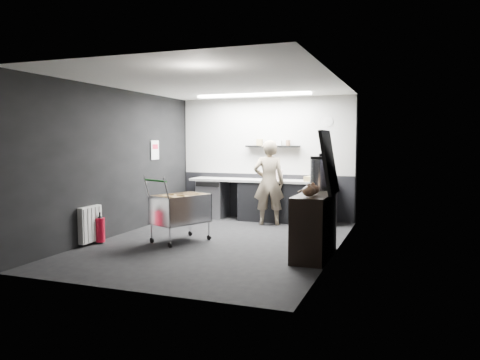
% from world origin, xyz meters
% --- Properties ---
extents(floor, '(5.50, 5.50, 0.00)m').
position_xyz_m(floor, '(0.00, 0.00, 0.00)').
color(floor, black).
rests_on(floor, ground).
extents(ceiling, '(5.50, 5.50, 0.00)m').
position_xyz_m(ceiling, '(0.00, 0.00, 2.70)').
color(ceiling, white).
rests_on(ceiling, wall_back).
extents(wall_back, '(5.50, 0.00, 5.50)m').
position_xyz_m(wall_back, '(0.00, 2.75, 1.35)').
color(wall_back, black).
rests_on(wall_back, floor).
extents(wall_front, '(5.50, 0.00, 5.50)m').
position_xyz_m(wall_front, '(0.00, -2.75, 1.35)').
color(wall_front, black).
rests_on(wall_front, floor).
extents(wall_left, '(0.00, 5.50, 5.50)m').
position_xyz_m(wall_left, '(-2.00, 0.00, 1.35)').
color(wall_left, black).
rests_on(wall_left, floor).
extents(wall_right, '(0.00, 5.50, 5.50)m').
position_xyz_m(wall_right, '(2.00, 0.00, 1.35)').
color(wall_right, black).
rests_on(wall_right, floor).
extents(kitchen_wall_panel, '(3.95, 0.02, 1.70)m').
position_xyz_m(kitchen_wall_panel, '(0.00, 2.73, 1.85)').
color(kitchen_wall_panel, '#B3B2AE').
rests_on(kitchen_wall_panel, wall_back).
extents(dado_panel, '(3.95, 0.02, 1.00)m').
position_xyz_m(dado_panel, '(0.00, 2.73, 0.50)').
color(dado_panel, black).
rests_on(dado_panel, wall_back).
extents(floating_shelf, '(1.20, 0.22, 0.04)m').
position_xyz_m(floating_shelf, '(0.20, 2.62, 1.62)').
color(floating_shelf, black).
rests_on(floating_shelf, wall_back).
extents(wall_clock, '(0.20, 0.03, 0.20)m').
position_xyz_m(wall_clock, '(1.40, 2.72, 2.15)').
color(wall_clock, silver).
rests_on(wall_clock, wall_back).
extents(poster, '(0.02, 0.30, 0.40)m').
position_xyz_m(poster, '(-1.98, 1.30, 1.55)').
color(poster, white).
rests_on(poster, wall_left).
extents(poster_red_band, '(0.02, 0.22, 0.10)m').
position_xyz_m(poster_red_band, '(-1.98, 1.30, 1.62)').
color(poster_red_band, red).
rests_on(poster_red_band, poster).
extents(radiator, '(0.10, 0.50, 0.60)m').
position_xyz_m(radiator, '(-1.94, -0.90, 0.35)').
color(radiator, silver).
rests_on(radiator, wall_left).
extents(ceiling_strip, '(2.40, 0.20, 0.04)m').
position_xyz_m(ceiling_strip, '(0.00, 1.85, 2.67)').
color(ceiling_strip, white).
rests_on(ceiling_strip, ceiling).
extents(prep_counter, '(3.20, 0.61, 0.90)m').
position_xyz_m(prep_counter, '(0.14, 2.42, 0.46)').
color(prep_counter, black).
rests_on(prep_counter, floor).
extents(person, '(0.74, 0.60, 1.76)m').
position_xyz_m(person, '(0.32, 1.97, 0.88)').
color(person, '#B9AD92').
rests_on(person, floor).
extents(shopping_cart, '(0.98, 1.24, 1.11)m').
position_xyz_m(shopping_cart, '(-0.65, -0.13, 0.53)').
color(shopping_cart, silver).
rests_on(shopping_cart, floor).
extents(sideboard, '(0.54, 1.27, 1.90)m').
position_xyz_m(sideboard, '(1.75, -0.38, 0.60)').
color(sideboard, black).
rests_on(sideboard, floor).
extents(fire_extinguisher, '(0.15, 0.15, 0.51)m').
position_xyz_m(fire_extinguisher, '(-1.85, -0.75, 0.25)').
color(fire_extinguisher, '#B40C21').
rests_on(fire_extinguisher, floor).
extents(cardboard_box, '(0.56, 0.45, 0.10)m').
position_xyz_m(cardboard_box, '(1.27, 2.37, 0.95)').
color(cardboard_box, '#9F8A55').
rests_on(cardboard_box, prep_counter).
extents(pink_tub, '(0.22, 0.22, 0.22)m').
position_xyz_m(pink_tub, '(0.38, 2.42, 1.01)').
color(pink_tub, silver).
rests_on(pink_tub, prep_counter).
extents(white_container, '(0.23, 0.20, 0.18)m').
position_xyz_m(white_container, '(0.17, 2.37, 0.99)').
color(white_container, silver).
rests_on(white_container, prep_counter).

